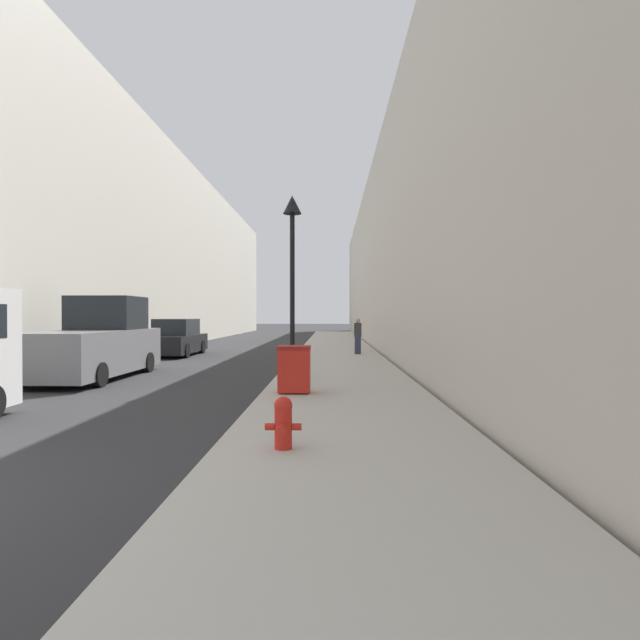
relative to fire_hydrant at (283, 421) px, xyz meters
name	(u,v)px	position (x,y,z in m)	size (l,w,h in m)	color
sidewalk_right	(338,355)	(0.93, 15.74, -0.42)	(3.71, 60.00, 0.14)	#B7B2A8
building_left_glass	(85,250)	(-14.37, 23.74, 5.34)	(12.00, 60.00, 11.67)	beige
building_right_stone	(469,260)	(8.88, 23.74, 4.63)	(12.00, 60.00, 10.25)	beige
fire_hydrant	(283,421)	(0.00, 0.00, 0.00)	(0.46, 0.35, 0.67)	red
trash_bin	(294,369)	(-0.19, 4.55, 0.18)	(0.71, 0.58, 1.03)	red
lamppost	(292,248)	(-0.46, 7.51, 3.23)	(0.51, 0.51, 5.03)	black
pickup_truck	(96,344)	(-6.31, 8.18, 0.50)	(2.18, 5.47, 2.43)	slate
parked_sedan_near	(177,339)	(-6.43, 16.27, 0.26)	(1.83, 4.46, 1.67)	black
pedestrian_on_sidewalk	(358,336)	(1.79, 15.49, 0.44)	(0.32, 0.21, 1.57)	#2D3347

